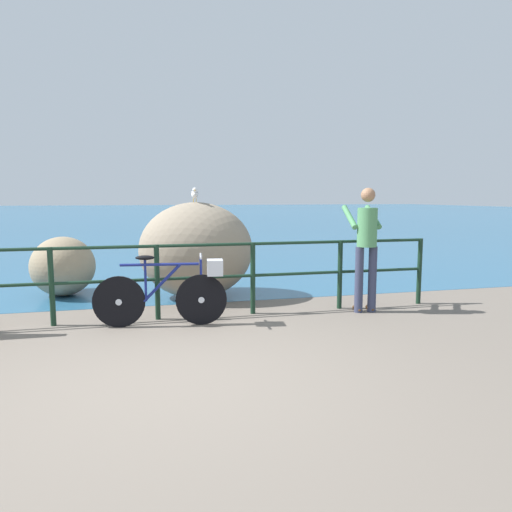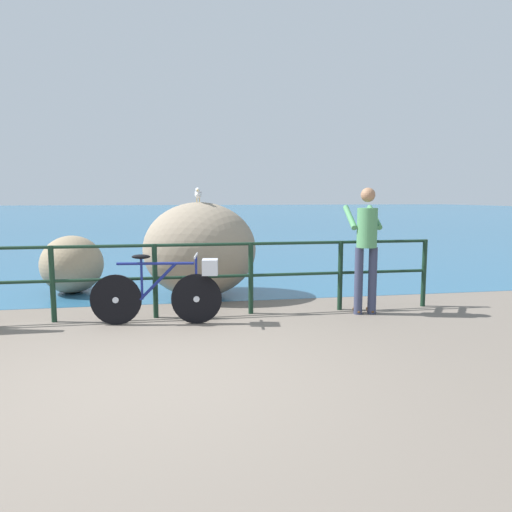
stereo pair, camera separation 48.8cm
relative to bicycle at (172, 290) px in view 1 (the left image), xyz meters
The scene contains 8 objects.
ground_plane 18.18m from the bicycle, 90.54° to the left, with size 120.00×120.00×0.10m, color #6B6056.
sea_surface 46.20m from the bicycle, 90.21° to the left, with size 120.00×90.00×0.01m, color #285B7F.
promenade_railing 0.44m from the bicycle, 115.02° to the left, with size 8.03×0.07×1.02m.
bicycle is the anchor object (origin of this frame).
person_at_railing 2.80m from the bicycle, ahead, with size 0.49×0.65×1.78m.
breakwater_boulder_main 1.80m from the bicycle, 73.00° to the left, with size 1.86×1.64×1.57m.
breakwater_boulder_left 2.90m from the bicycle, 124.55° to the left, with size 1.05×1.24×0.99m.
seagull 2.12m from the bicycle, 73.03° to the left, with size 0.14×0.34×0.23m.
Camera 1 is at (-0.23, -4.26, 1.65)m, focal length 33.43 mm.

